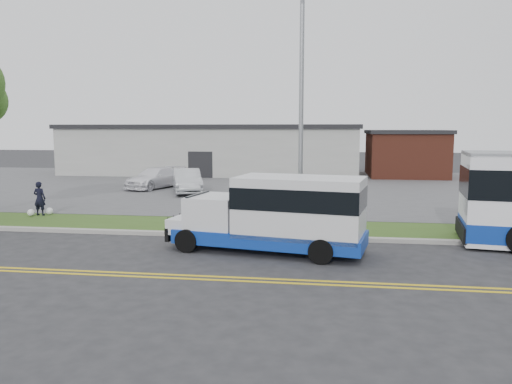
# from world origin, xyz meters

# --- Properties ---
(ground) EXTENTS (140.00, 140.00, 0.00)m
(ground) POSITION_xyz_m (0.00, 0.00, 0.00)
(ground) COLOR #28282B
(ground) RESTS_ON ground
(lane_line_north) EXTENTS (70.00, 0.12, 0.01)m
(lane_line_north) POSITION_xyz_m (0.00, -3.85, 0.01)
(lane_line_north) COLOR gold
(lane_line_north) RESTS_ON ground
(lane_line_south) EXTENTS (70.00, 0.12, 0.01)m
(lane_line_south) POSITION_xyz_m (0.00, -4.15, 0.01)
(lane_line_south) COLOR gold
(lane_line_south) RESTS_ON ground
(curb) EXTENTS (80.00, 0.30, 0.15)m
(curb) POSITION_xyz_m (0.00, 1.10, 0.07)
(curb) COLOR #9E9B93
(curb) RESTS_ON ground
(verge) EXTENTS (80.00, 3.30, 0.10)m
(verge) POSITION_xyz_m (0.00, 2.90, 0.05)
(verge) COLOR #37501A
(verge) RESTS_ON ground
(parking_lot) EXTENTS (80.00, 25.00, 0.10)m
(parking_lot) POSITION_xyz_m (0.00, 17.00, 0.05)
(parking_lot) COLOR #4C4C4F
(parking_lot) RESTS_ON ground
(commercial_building) EXTENTS (25.40, 10.40, 4.35)m
(commercial_building) POSITION_xyz_m (-6.00, 27.00, 2.18)
(commercial_building) COLOR #9E9E99
(commercial_building) RESTS_ON ground
(brick_wing) EXTENTS (6.30, 7.30, 3.90)m
(brick_wing) POSITION_xyz_m (10.50, 26.00, 1.96)
(brick_wing) COLOR brown
(brick_wing) RESTS_ON ground
(streetlight_near) EXTENTS (0.35, 1.53, 9.50)m
(streetlight_near) POSITION_xyz_m (3.00, 2.73, 5.23)
(streetlight_near) COLOR gray
(streetlight_near) RESTS_ON verge
(shuttle_bus) EXTENTS (6.79, 3.24, 2.51)m
(shuttle_bus) POSITION_xyz_m (2.55, -0.88, 1.34)
(shuttle_bus) COLOR #0D3297
(shuttle_bus) RESTS_ON ground
(pedestrian) EXTENTS (0.58, 0.38, 1.56)m
(pedestrian) POSITION_xyz_m (-8.90, 4.00, 0.88)
(pedestrian) COLOR black
(pedestrian) RESTS_ON verge
(parked_car_a) EXTENTS (3.01, 4.75, 1.48)m
(parked_car_a) POSITION_xyz_m (-4.44, 12.65, 0.84)
(parked_car_a) COLOR silver
(parked_car_a) RESTS_ON parking_lot
(parked_car_b) EXTENTS (3.47, 5.06, 1.36)m
(parked_car_b) POSITION_xyz_m (-7.23, 14.76, 0.78)
(parked_car_b) COLOR white
(parked_car_b) RESTS_ON parking_lot
(grocery_bag_left) EXTENTS (0.32, 0.32, 0.32)m
(grocery_bag_left) POSITION_xyz_m (-9.20, 3.75, 0.26)
(grocery_bag_left) COLOR white
(grocery_bag_left) RESTS_ON verge
(grocery_bag_right) EXTENTS (0.32, 0.32, 0.32)m
(grocery_bag_right) POSITION_xyz_m (-8.60, 4.25, 0.26)
(grocery_bag_right) COLOR white
(grocery_bag_right) RESTS_ON verge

